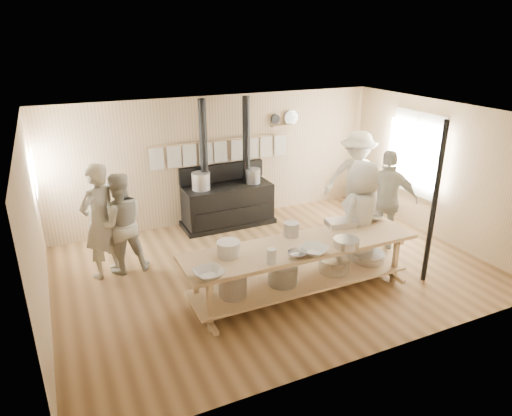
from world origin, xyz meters
The scene contains 24 objects.
ground centered at (0.00, 0.00, 0.00)m, with size 7.00×7.00×0.00m, color brown.
room_shell centered at (0.00, 0.00, 1.62)m, with size 7.00×7.00×7.00m.
window_right centered at (3.47, 0.60, 1.50)m, with size 0.09×1.50×1.65m.
left_opening centered at (-3.45, 2.00, 1.60)m, with size 0.00×0.90×0.90m.
stove centered at (-0.01, 2.12, 0.52)m, with size 1.90×0.75×2.60m.
towel_rail centered at (0.00, 2.40, 1.55)m, with size 3.00×0.04×0.47m.
back_wall_shelf centered at (1.46, 2.43, 2.00)m, with size 0.63×0.14×0.32m.
prep_table centered at (-0.01, -0.90, 0.52)m, with size 3.60×0.90×0.85m.
support_post centered at (2.05, -1.35, 1.30)m, with size 0.08×0.08×2.60m, color black.
cook_far_left centered at (-2.60, 0.99, 0.95)m, with size 0.69×0.46×1.90m, color #B5B3A0.
cook_left centered at (-2.30, 1.00, 0.85)m, with size 0.83×0.65×1.71m, color #B5B3A0.
cook_center centered at (1.30, -0.57, 0.94)m, with size 0.92×0.60×1.89m, color #B5B3A0.
cook_right centered at (2.24, -0.09, 0.92)m, with size 1.08×0.45×1.84m, color #B5B3A0.
cook_by_window centered at (2.39, 1.03, 0.98)m, with size 1.27×0.73×1.96m, color #B5B3A0.
chair centered at (3.16, 1.49, 0.28)m, with size 0.58×0.58×0.95m.
bowl_white_a centered at (-1.55, -1.23, 0.90)m, with size 0.39×0.39×0.10m, color white.
bowl_steel_a centered at (-0.26, -1.23, 0.89)m, with size 0.28×0.28×0.09m, color silver.
bowl_white_b centered at (0.00, -1.23, 0.90)m, with size 0.40×0.40×0.10m, color white.
bowl_steel_b centered at (1.55, -0.57, 0.90)m, with size 0.34×0.34×0.10m, color silver.
roasting_pan centered at (0.91, -0.57, 0.90)m, with size 0.45×0.30×0.10m, color #B2B2B7.
mixing_bowl_large centered at (0.55, -1.23, 0.91)m, with size 0.38×0.38×0.12m, color silver.
bucket_galv centered at (0.00, -0.57, 0.96)m, with size 0.24×0.24×0.22m, color gray.
deep_bowl_enamel centered at (-1.10, -0.77, 0.95)m, with size 0.33×0.33×0.21m, color white.
pitcher centered at (-0.66, -1.23, 0.95)m, with size 0.13×0.13×0.21m, color white.
Camera 1 is at (-3.14, -6.11, 3.78)m, focal length 32.00 mm.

